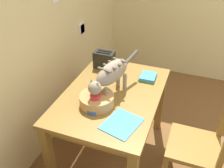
{
  "coord_description": "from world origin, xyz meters",
  "views": [
    {
      "loc": [
        -1.66,
        0.89,
        2.01
      ],
      "look_at": [
        -0.0,
        1.51,
        0.84
      ],
      "focal_mm": 40.35,
      "sensor_mm": 36.0,
      "label": 1
    }
  ],
  "objects_px": {
    "book_stack": "(148,77)",
    "wooden_chair_near": "(199,145)",
    "wicker_basket": "(97,100)",
    "coffee_mug": "(95,99)",
    "saucer_bowl": "(95,106)",
    "dining_table": "(112,102)",
    "magazine": "(122,124)",
    "cat": "(111,74)",
    "toaster": "(104,60)"
  },
  "relations": [
    {
      "from": "wicker_basket",
      "to": "toaster",
      "type": "distance_m",
      "value": 0.61
    },
    {
      "from": "saucer_bowl",
      "to": "book_stack",
      "type": "xyz_separation_m",
      "value": [
        0.57,
        -0.29,
        0.0
      ]
    },
    {
      "from": "saucer_bowl",
      "to": "toaster",
      "type": "bearing_deg",
      "value": 15.51
    },
    {
      "from": "saucer_bowl",
      "to": "coffee_mug",
      "type": "bearing_deg",
      "value": -0.0
    },
    {
      "from": "coffee_mug",
      "to": "magazine",
      "type": "relative_size",
      "value": 0.45
    },
    {
      "from": "magazine",
      "to": "dining_table",
      "type": "bearing_deg",
      "value": 45.34
    },
    {
      "from": "cat",
      "to": "saucer_bowl",
      "type": "bearing_deg",
      "value": 90.0
    },
    {
      "from": "magazine",
      "to": "wicker_basket",
      "type": "relative_size",
      "value": 1.0
    },
    {
      "from": "wicker_basket",
      "to": "toaster",
      "type": "xyz_separation_m",
      "value": [
        0.59,
        0.17,
        0.04
      ]
    },
    {
      "from": "wooden_chair_near",
      "to": "dining_table",
      "type": "bearing_deg",
      "value": 86.47
    },
    {
      "from": "dining_table",
      "to": "coffee_mug",
      "type": "distance_m",
      "value": 0.28
    },
    {
      "from": "magazine",
      "to": "cat",
      "type": "bearing_deg",
      "value": 47.25
    },
    {
      "from": "coffee_mug",
      "to": "wicker_basket",
      "type": "distance_m",
      "value": 0.05
    },
    {
      "from": "dining_table",
      "to": "saucer_bowl",
      "type": "distance_m",
      "value": 0.26
    },
    {
      "from": "coffee_mug",
      "to": "book_stack",
      "type": "bearing_deg",
      "value": -27.35
    },
    {
      "from": "cat",
      "to": "toaster",
      "type": "xyz_separation_m",
      "value": [
        0.43,
        0.23,
        -0.12
      ]
    },
    {
      "from": "wicker_basket",
      "to": "saucer_bowl",
      "type": "bearing_deg",
      "value": -175.16
    },
    {
      "from": "wicker_basket",
      "to": "wooden_chair_near",
      "type": "distance_m",
      "value": 0.92
    },
    {
      "from": "dining_table",
      "to": "book_stack",
      "type": "relative_size",
      "value": 6.71
    },
    {
      "from": "toaster",
      "to": "wicker_basket",
      "type": "bearing_deg",
      "value": -163.84
    },
    {
      "from": "saucer_bowl",
      "to": "magazine",
      "type": "xyz_separation_m",
      "value": [
        -0.11,
        -0.26,
        -0.01
      ]
    },
    {
      "from": "dining_table",
      "to": "saucer_bowl",
      "type": "bearing_deg",
      "value": 165.1
    },
    {
      "from": "book_stack",
      "to": "toaster",
      "type": "distance_m",
      "value": 0.47
    },
    {
      "from": "toaster",
      "to": "wooden_chair_near",
      "type": "bearing_deg",
      "value": -114.09
    },
    {
      "from": "wicker_basket",
      "to": "wooden_chair_near",
      "type": "bearing_deg",
      "value": -81.12
    },
    {
      "from": "book_stack",
      "to": "wooden_chair_near",
      "type": "distance_m",
      "value": 0.75
    },
    {
      "from": "magazine",
      "to": "wooden_chair_near",
      "type": "xyz_separation_m",
      "value": [
        0.28,
        -0.59,
        -0.3
      ]
    },
    {
      "from": "wicker_basket",
      "to": "coffee_mug",
      "type": "bearing_deg",
      "value": -174.62
    },
    {
      "from": "dining_table",
      "to": "coffee_mug",
      "type": "bearing_deg",
      "value": 164.86
    },
    {
      "from": "cat",
      "to": "wooden_chair_near",
      "type": "distance_m",
      "value": 0.93
    },
    {
      "from": "magazine",
      "to": "toaster",
      "type": "distance_m",
      "value": 0.86
    },
    {
      "from": "dining_table",
      "to": "magazine",
      "type": "height_order",
      "value": "magazine"
    },
    {
      "from": "cat",
      "to": "wooden_chair_near",
      "type": "relative_size",
      "value": 0.7
    },
    {
      "from": "wicker_basket",
      "to": "toaster",
      "type": "bearing_deg",
      "value": 16.16
    },
    {
      "from": "dining_table",
      "to": "book_stack",
      "type": "xyz_separation_m",
      "value": [
        0.35,
        -0.23,
        0.11
      ]
    },
    {
      "from": "saucer_bowl",
      "to": "toaster",
      "type": "relative_size",
      "value": 1.04
    },
    {
      "from": "saucer_bowl",
      "to": "coffee_mug",
      "type": "xyz_separation_m",
      "value": [
        0.0,
        -0.0,
        0.06
      ]
    },
    {
      "from": "book_stack",
      "to": "toaster",
      "type": "height_order",
      "value": "toaster"
    },
    {
      "from": "coffee_mug",
      "to": "book_stack",
      "type": "height_order",
      "value": "coffee_mug"
    },
    {
      "from": "coffee_mug",
      "to": "toaster",
      "type": "relative_size",
      "value": 0.62
    },
    {
      "from": "book_stack",
      "to": "coffee_mug",
      "type": "bearing_deg",
      "value": 152.65
    },
    {
      "from": "dining_table",
      "to": "saucer_bowl",
      "type": "relative_size",
      "value": 5.61
    },
    {
      "from": "magazine",
      "to": "wooden_chair_near",
      "type": "distance_m",
      "value": 0.72
    },
    {
      "from": "coffee_mug",
      "to": "wicker_basket",
      "type": "height_order",
      "value": "coffee_mug"
    },
    {
      "from": "magazine",
      "to": "book_stack",
      "type": "relative_size",
      "value": 1.61
    },
    {
      "from": "wicker_basket",
      "to": "book_stack",
      "type": "bearing_deg",
      "value": -29.07
    },
    {
      "from": "cat",
      "to": "coffee_mug",
      "type": "distance_m",
      "value": 0.24
    },
    {
      "from": "toaster",
      "to": "wooden_chair_near",
      "type": "xyz_separation_m",
      "value": [
        -0.46,
        -1.02,
        -0.38
      ]
    },
    {
      "from": "saucer_bowl",
      "to": "coffee_mug",
      "type": "relative_size",
      "value": 1.67
    },
    {
      "from": "cat",
      "to": "coffee_mug",
      "type": "relative_size",
      "value": 5.16
    }
  ]
}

